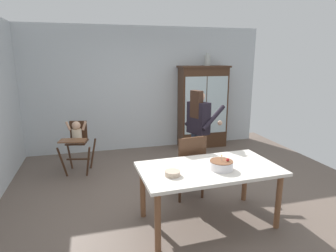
# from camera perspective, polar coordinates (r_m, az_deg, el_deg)

# --- Properties ---
(ground_plane) EXTENTS (6.24, 6.24, 0.00)m
(ground_plane) POSITION_cam_1_polar(r_m,az_deg,el_deg) (4.37, 2.76, -14.31)
(ground_plane) COLOR #66564C
(wall_back) EXTENTS (5.32, 0.06, 2.70)m
(wall_back) POSITION_cam_1_polar(r_m,az_deg,el_deg) (6.45, -4.37, 7.37)
(wall_back) COLOR silver
(wall_back) RESTS_ON ground_plane
(china_cabinet) EXTENTS (1.14, 0.48, 1.86)m
(china_cabinet) POSITION_cam_1_polar(r_m,az_deg,el_deg) (6.62, 6.93, 3.85)
(china_cabinet) COLOR #422819
(china_cabinet) RESTS_ON ground_plane
(ceramic_vase) EXTENTS (0.13, 0.13, 0.27)m
(ceramic_vase) POSITION_cam_1_polar(r_m,az_deg,el_deg) (6.56, 7.89, 12.90)
(ceramic_vase) COLOR #B2B7B2
(ceramic_vase) RESTS_ON china_cabinet
(high_chair_with_toddler) EXTENTS (0.68, 0.77, 0.95)m
(high_chair_with_toddler) POSITION_cam_1_polar(r_m,az_deg,el_deg) (5.32, -17.74, -2.22)
(high_chair_with_toddler) COLOR #422819
(high_chair_with_toddler) RESTS_ON ground_plane
(adult_person) EXTENTS (0.64, 0.63, 1.53)m
(adult_person) POSITION_cam_1_polar(r_m,az_deg,el_deg) (4.71, 6.15, 0.31)
(adult_person) COLOR #33425B
(adult_person) RESTS_ON ground_plane
(dining_table) EXTENTS (1.72, 0.98, 0.74)m
(dining_table) POSITION_cam_1_polar(r_m,az_deg,el_deg) (3.58, 8.20, -9.44)
(dining_table) COLOR silver
(dining_table) RESTS_ON ground_plane
(birthday_cake) EXTENTS (0.28, 0.28, 0.19)m
(birthday_cake) POSITION_cam_1_polar(r_m,az_deg,el_deg) (3.49, 10.60, -7.66)
(birthday_cake) COLOR white
(birthday_cake) RESTS_ON dining_table
(serving_bowl) EXTENTS (0.18, 0.18, 0.05)m
(serving_bowl) POSITION_cam_1_polar(r_m,az_deg,el_deg) (3.27, 0.89, -9.42)
(serving_bowl) COLOR #C6AD93
(serving_bowl) RESTS_ON dining_table
(dining_chair_far_side) EXTENTS (0.49, 0.49, 0.96)m
(dining_chair_far_side) POSITION_cam_1_polar(r_m,az_deg,el_deg) (4.19, 4.27, -7.25)
(dining_chair_far_side) COLOR #422819
(dining_chair_far_side) RESTS_ON ground_plane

